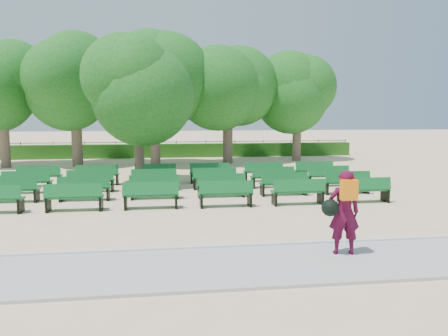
# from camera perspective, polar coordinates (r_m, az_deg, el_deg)

# --- Properties ---
(ground) EXTENTS (120.00, 120.00, 0.00)m
(ground) POSITION_cam_1_polar(r_m,az_deg,el_deg) (15.49, -8.31, -3.72)
(ground) COLOR beige
(paving) EXTENTS (30.00, 2.20, 0.06)m
(paving) POSITION_cam_1_polar(r_m,az_deg,el_deg) (8.32, -8.64, -13.05)
(paving) COLOR #AAA9A5
(paving) RESTS_ON ground
(curb) EXTENTS (30.00, 0.12, 0.10)m
(curb) POSITION_cam_1_polar(r_m,az_deg,el_deg) (9.40, -8.56, -10.53)
(curb) COLOR silver
(curb) RESTS_ON ground
(hedge) EXTENTS (26.00, 0.70, 0.90)m
(hedge) POSITION_cam_1_polar(r_m,az_deg,el_deg) (29.32, -8.16, 2.25)
(hedge) COLOR #225716
(hedge) RESTS_ON ground
(fence) EXTENTS (26.00, 0.10, 1.02)m
(fence) POSITION_cam_1_polar(r_m,az_deg,el_deg) (29.76, -8.14, 1.45)
(fence) COLOR black
(fence) RESTS_ON ground
(tree_line) EXTENTS (21.80, 6.80, 7.04)m
(tree_line) POSITION_cam_1_polar(r_m,az_deg,el_deg) (25.38, -8.18, 0.49)
(tree_line) COLOR #1D641D
(tree_line) RESTS_ON ground
(bench_array) EXTENTS (1.71, 0.66, 1.06)m
(bench_array) POSITION_cam_1_polar(r_m,az_deg,el_deg) (15.97, -9.13, -3.09)
(bench_array) COLOR #116327
(bench_array) RESTS_ON ground
(tree_among) EXTENTS (4.07, 4.07, 5.73)m
(tree_among) POSITION_cam_1_polar(r_m,az_deg,el_deg) (18.20, -11.22, 10.07)
(tree_among) COLOR brown
(tree_among) RESTS_ON ground
(person) EXTENTS (0.83, 0.52, 1.71)m
(person) POSITION_cam_1_polar(r_m,az_deg,el_deg) (9.11, 15.29, -5.44)
(person) COLOR #470A24
(person) RESTS_ON ground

